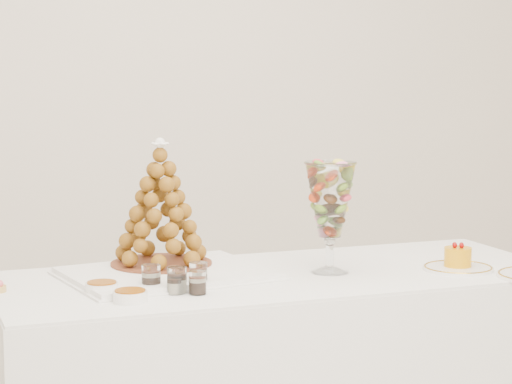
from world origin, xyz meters
name	(u,v)px	position (x,y,z in m)	size (l,w,h in m)	color
buffet_table	(281,378)	(0.10, 0.29, 0.34)	(1.83, 0.80, 0.68)	white
lace_tray	(167,273)	(-0.25, 0.36, 0.69)	(0.60, 0.45, 0.02)	white
macaron_vase	(330,201)	(0.26, 0.27, 0.91)	(0.16, 0.16, 0.35)	white
cake_plate	(458,268)	(0.67, 0.17, 0.69)	(0.22, 0.22, 0.01)	white
verrine_a	(151,277)	(-0.33, 0.19, 0.72)	(0.06, 0.06, 0.08)	white
verrine_b	(177,280)	(-0.27, 0.12, 0.72)	(0.06, 0.06, 0.08)	white
verrine_c	(198,275)	(-0.19, 0.19, 0.72)	(0.05, 0.05, 0.07)	white
verrine_d	(175,283)	(-0.28, 0.12, 0.71)	(0.05, 0.05, 0.06)	white
verrine_e	(198,283)	(-0.22, 0.09, 0.72)	(0.05, 0.05, 0.07)	white
ramekin_back	(102,288)	(-0.48, 0.19, 0.70)	(0.10, 0.10, 0.03)	white
ramekin_front	(130,296)	(-0.42, 0.06, 0.70)	(0.10, 0.10, 0.03)	white
croquembouche	(161,203)	(-0.24, 0.46, 0.90)	(0.33, 0.33, 0.41)	brown
mousse_cake	(458,257)	(0.67, 0.18, 0.73)	(0.09, 0.09, 0.08)	orange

